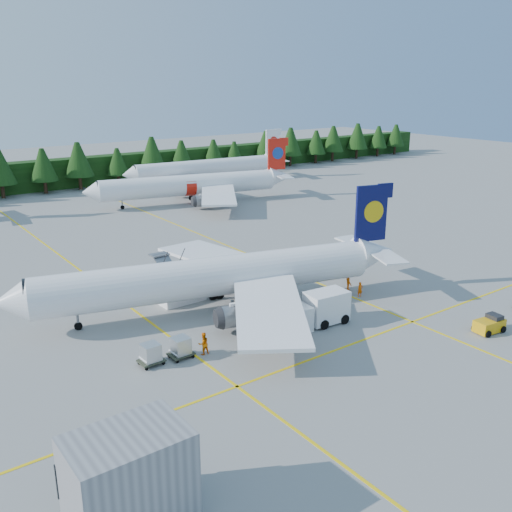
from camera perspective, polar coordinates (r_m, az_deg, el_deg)
ground at (r=55.55m, az=6.61°, el=-6.01°), size 320.00×320.00×0.00m
taxi_stripe_a at (r=64.71m, az=-15.02°, el=-3.06°), size 0.25×120.00×0.01m
taxi_stripe_b at (r=73.67m, az=-0.46°, el=0.05°), size 0.25×120.00×0.01m
taxi_stripe_cross at (r=51.73m, az=11.14°, el=-8.07°), size 80.00×0.25×0.01m
treeline_hedge at (r=125.61m, az=-19.72°, el=7.69°), size 220.00×4.00×6.00m
terminal_building at (r=31.47m, az=-12.55°, el=-21.02°), size 6.00×4.00×5.20m
airliner_navy at (r=55.35m, az=-5.33°, el=-2.27°), size 38.14×30.97×11.32m
airliner_red at (r=104.68m, az=-7.05°, el=6.99°), size 37.41×30.43×11.05m
airliner_far_right at (r=124.63m, az=-5.53°, el=8.73°), size 37.24×6.98×10.83m
airstairs at (r=59.19m, az=-7.67°, el=-3.61°), size 4.65×6.31×4.13m
service_truck at (r=53.03m, az=6.05°, el=-5.38°), size 6.50×2.84×3.05m
baggage_tug at (r=55.84m, az=22.34°, el=-6.34°), size 2.92×1.79×1.48m
uld_pair at (r=47.08m, az=-9.00°, el=-9.25°), size 4.50×1.93×1.50m
crew_a at (r=60.68m, az=10.37°, el=-3.31°), size 0.66×0.51×1.60m
crew_b at (r=47.83m, az=-5.28°, el=-8.71°), size 0.96×0.76×1.94m
crew_c at (r=62.34m, az=9.28°, el=-2.50°), size 0.86×0.98×1.98m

